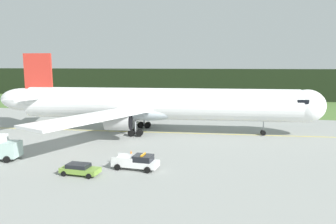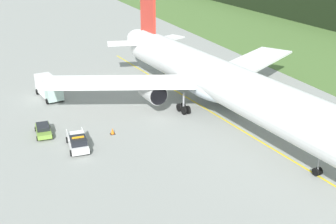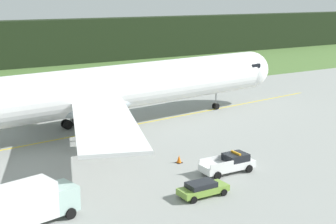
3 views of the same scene
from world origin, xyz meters
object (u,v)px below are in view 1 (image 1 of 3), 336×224
(airliner, at_px, (155,105))
(apron_cone, at_px, (131,153))
(ops_pickup_truck, at_px, (137,162))
(staff_car, at_px, (80,169))

(airliner, relative_size, apron_cone, 74.61)
(airliner, height_order, ops_pickup_truck, airliner)
(ops_pickup_truck, bearing_deg, apron_cone, 117.72)
(airliner, bearing_deg, ops_pickup_truck, -80.11)
(apron_cone, bearing_deg, staff_car, -110.19)
(airliner, xyz_separation_m, apron_cone, (0.98, -15.55, -4.79))
(staff_car, bearing_deg, apron_cone, 69.81)
(ops_pickup_truck, distance_m, apron_cone, 5.60)
(apron_cone, bearing_deg, ops_pickup_truck, -62.28)
(ops_pickup_truck, xyz_separation_m, apron_cone, (-2.60, 4.94, -0.51))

